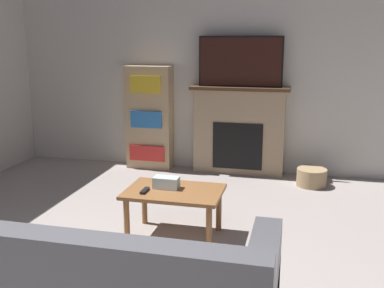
{
  "coord_description": "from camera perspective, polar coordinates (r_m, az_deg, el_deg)",
  "views": [
    {
      "loc": [
        1.04,
        -1.39,
        1.7
      ],
      "look_at": [
        0.06,
        2.65,
        0.73
      ],
      "focal_mm": 42.0,
      "sensor_mm": 36.0,
      "label": 1
    }
  ],
  "objects": [
    {
      "name": "bookshelf",
      "position": [
        6.0,
        -5.41,
        3.34
      ],
      "size": [
        0.6,
        0.29,
        1.36
      ],
      "color": "tan",
      "rests_on": "ground_plane"
    },
    {
      "name": "tv",
      "position": [
        5.65,
        6.16,
        10.36
      ],
      "size": [
        1.04,
        0.03,
        0.62
      ],
      "color": "black",
      "rests_on": "fireplace"
    },
    {
      "name": "remote_control",
      "position": [
        3.85,
        -6.02,
        -5.9
      ],
      "size": [
        0.04,
        0.15,
        0.02
      ],
      "color": "black",
      "rests_on": "coffee_table"
    },
    {
      "name": "tissue_box",
      "position": [
        3.92,
        -3.29,
        -4.91
      ],
      "size": [
        0.22,
        0.12,
        0.1
      ],
      "color": "silver",
      "rests_on": "coffee_table"
    },
    {
      "name": "storage_basket",
      "position": [
        5.51,
        14.95,
        -4.1
      ],
      "size": [
        0.35,
        0.35,
        0.21
      ],
      "color": "tan",
      "rests_on": "ground_plane"
    },
    {
      "name": "wall_back",
      "position": [
        5.86,
        3.41,
        9.74
      ],
      "size": [
        6.49,
        0.06,
        2.7
      ],
      "color": "beige",
      "rests_on": "ground_plane"
    },
    {
      "name": "coffee_table",
      "position": [
        3.91,
        -2.29,
        -6.73
      ],
      "size": [
        0.83,
        0.56,
        0.43
      ],
      "color": "brown",
      "rests_on": "ground_plane"
    },
    {
      "name": "fireplace",
      "position": [
        5.77,
        5.98,
        1.76
      ],
      "size": [
        1.25,
        0.28,
        1.12
      ],
      "color": "tan",
      "rests_on": "ground_plane"
    }
  ]
}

